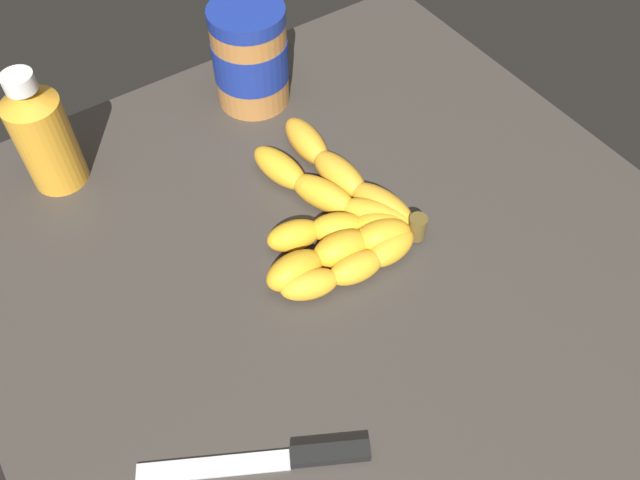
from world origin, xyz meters
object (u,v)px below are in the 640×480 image
peanut_butter_jar (250,57)px  honey_bottle (43,134)px  banana_bunch (339,216)px  butter_knife (275,460)px

peanut_butter_jar → honey_bottle: size_ratio=0.88×
banana_bunch → butter_knife: size_ratio=1.31×
honey_bottle → butter_knife: size_ratio=0.80×
banana_bunch → peanut_butter_jar: peanut_butter_jar is taller
butter_knife → honey_bottle: bearing=-175.4°
banana_bunch → honey_bottle: honey_bottle is taller
banana_bunch → honey_bottle: bearing=-136.5°
banana_bunch → honey_bottle: 33.83cm
peanut_butter_jar → butter_knife: size_ratio=0.71×
banana_bunch → peanut_butter_jar: 24.59cm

